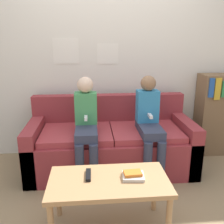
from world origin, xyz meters
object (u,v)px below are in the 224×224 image
object	(u,v)px
couch	(111,144)
person_left	(86,123)
person_right	(149,122)
bookshelf	(217,114)
coffee_table	(109,186)
tv_remote	(88,175)

from	to	relation	value
couch	person_left	size ratio (longest dim) A/B	1.70
person_left	person_right	distance (m)	0.69
bookshelf	coffee_table	bearing A→B (deg)	-139.05
coffee_table	person_left	bearing A→B (deg)	101.83
couch	person_left	xyz separation A→B (m)	(-0.28, -0.19, 0.34)
person_right	tv_remote	distance (m)	1.04
couch	person_left	bearing A→B (deg)	-145.67
coffee_table	person_left	size ratio (longest dim) A/B	0.84
couch	bookshelf	distance (m)	1.49
person_right	couch	bearing A→B (deg)	154.51
coffee_table	bookshelf	world-z (taller)	bookshelf
couch	person_right	world-z (taller)	person_right
person_left	person_right	xyz separation A→B (m)	(0.69, -0.00, -0.00)
tv_remote	bookshelf	bearing A→B (deg)	37.65
person_right	bookshelf	size ratio (longest dim) A/B	1.05
couch	bookshelf	bearing A→B (deg)	11.88
person_left	coffee_table	bearing A→B (deg)	-78.17
tv_remote	person_right	bearing A→B (deg)	50.26
person_right	bookshelf	distance (m)	1.15
coffee_table	tv_remote	bearing A→B (deg)	158.02
bookshelf	tv_remote	bearing A→B (deg)	-143.10
couch	coffee_table	bearing A→B (deg)	-95.80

